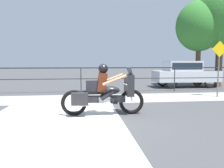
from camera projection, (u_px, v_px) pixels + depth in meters
name	position (u px, v px, depth m)	size (l,w,h in m)	color
ground_plane	(78.00, 119.00, 6.12)	(120.00, 120.00, 0.00)	#424244
sidewalk_band	(80.00, 99.00, 9.47)	(44.00, 2.40, 0.01)	#99968E
crosswalk_band	(53.00, 121.00, 5.84)	(3.72, 6.00, 0.01)	silver
fence_railing	(81.00, 73.00, 11.33)	(36.00, 0.05, 1.33)	#232326
motorcycle	(103.00, 92.00, 6.52)	(2.50, 0.76, 1.54)	black
parked_car	(184.00, 72.00, 13.98)	(4.02, 1.64, 1.68)	#B7BCC4
street_sign	(219.00, 62.00, 9.87)	(0.73, 0.06, 2.54)	slate
tree_behind_sign	(199.00, 26.00, 14.00)	(2.95, 2.95, 5.55)	brown
tree_behind_car	(221.00, 16.00, 13.96)	(3.82, 3.82, 6.70)	brown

